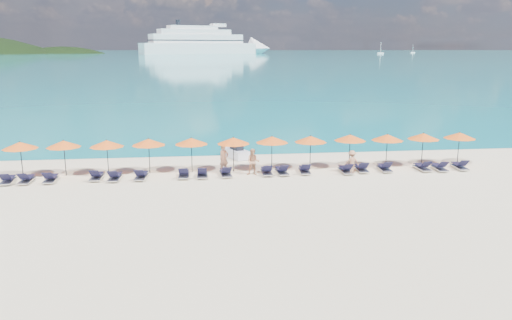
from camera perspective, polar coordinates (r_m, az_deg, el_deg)
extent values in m
plane|color=beige|center=(27.42, 0.74, -3.83)|extent=(1400.00, 1400.00, 0.00)
cube|color=#1FA9B2|center=(686.09, -6.63, 12.13)|extent=(1600.00, 1300.00, 0.01)
ellipsoid|color=black|center=(605.60, -20.97, 7.97)|extent=(162.00, 126.00, 85.50)
cube|color=white|center=(529.03, -6.52, 12.53)|extent=(120.30, 65.05, 10.98)
cone|color=white|center=(560.32, 0.53, 12.63)|extent=(31.37, 31.37, 24.15)
cube|color=white|center=(528.25, -6.78, 13.60)|extent=(96.64, 53.06, 8.78)
cube|color=white|center=(527.57, -7.02, 14.31)|extent=(75.64, 42.98, 5.49)
cube|color=white|center=(526.90, -7.27, 14.78)|extent=(51.99, 30.99, 3.84)
cube|color=black|center=(528.23, -6.77, 13.42)|extent=(97.85, 53.71, 0.99)
cube|color=black|center=(528.29, -6.78, 13.84)|extent=(95.44, 52.41, 0.99)
cylinder|color=black|center=(521.73, -8.89, 15.24)|extent=(4.83, 4.83, 6.04)
cube|color=white|center=(542.70, 14.04, 11.76)|extent=(6.50, 2.17, 1.73)
cylinder|color=white|center=(542.66, 14.07, 12.35)|extent=(0.39, 0.39, 10.83)
cube|color=white|center=(624.08, 17.47, 11.64)|extent=(5.31, 1.77, 1.42)
cylinder|color=white|center=(624.04, 17.49, 12.06)|extent=(0.32, 0.32, 8.86)
cube|color=white|center=(36.15, -2.39, 0.80)|extent=(1.97, 2.79, 0.60)
cube|color=black|center=(35.87, -2.23, 1.42)|extent=(0.94, 1.22, 0.38)
cylinder|color=black|center=(36.59, -2.88, 1.90)|extent=(0.58, 0.30, 0.07)
imported|color=tan|center=(31.64, -3.69, 0.12)|extent=(0.80, 0.73, 1.83)
imported|color=tan|center=(31.09, -0.32, -0.22)|extent=(0.89, 0.62, 1.68)
imported|color=tan|center=(32.26, 10.91, -0.18)|extent=(0.93, 0.44, 1.44)
cylinder|color=black|center=(33.62, -25.22, -0.01)|extent=(0.05, 0.05, 2.20)
cone|color=orange|center=(33.45, -25.37, 1.53)|extent=(2.10, 2.10, 0.42)
sphere|color=black|center=(33.41, -25.41, 1.90)|extent=(0.08, 0.08, 0.08)
cylinder|color=black|center=(33.05, -21.01, 0.17)|extent=(0.05, 0.05, 2.20)
cone|color=orange|center=(32.88, -21.14, 1.73)|extent=(2.10, 2.10, 0.42)
sphere|color=black|center=(32.84, -21.17, 2.11)|extent=(0.08, 0.08, 0.08)
cylinder|color=black|center=(32.32, -16.59, 0.22)|extent=(0.05, 0.05, 2.20)
cone|color=orange|center=(32.14, -16.70, 1.82)|extent=(2.10, 2.10, 0.42)
sphere|color=black|center=(32.10, -16.72, 2.20)|extent=(0.08, 0.08, 0.08)
cylinder|color=black|center=(32.17, -12.10, 0.41)|extent=(0.05, 0.05, 2.20)
cone|color=orange|center=(31.99, -12.18, 2.02)|extent=(2.10, 2.10, 0.42)
sphere|color=black|center=(31.95, -12.20, 2.41)|extent=(0.08, 0.08, 0.08)
cylinder|color=black|center=(32.01, -7.35, 0.54)|extent=(0.05, 0.05, 2.20)
cone|color=orange|center=(31.83, -7.40, 2.15)|extent=(2.10, 2.10, 0.42)
sphere|color=black|center=(31.79, -7.41, 2.54)|extent=(0.08, 0.08, 0.08)
cylinder|color=black|center=(31.95, -2.59, 0.61)|extent=(0.05, 0.05, 2.20)
cone|color=orange|center=(31.77, -2.60, 2.23)|extent=(2.10, 2.10, 0.42)
sphere|color=black|center=(31.73, -2.61, 2.62)|extent=(0.08, 0.08, 0.08)
cylinder|color=black|center=(32.31, 1.82, 0.75)|extent=(0.05, 0.05, 2.20)
cone|color=orange|center=(32.13, 1.83, 2.36)|extent=(2.10, 2.10, 0.42)
sphere|color=black|center=(32.09, 1.83, 2.74)|extent=(0.08, 0.08, 0.08)
cylinder|color=black|center=(32.66, 6.22, 0.81)|extent=(0.05, 0.05, 2.20)
cone|color=orange|center=(32.49, 6.26, 2.40)|extent=(2.10, 2.10, 0.42)
sphere|color=black|center=(32.45, 6.27, 2.78)|extent=(0.08, 0.08, 0.08)
cylinder|color=black|center=(33.53, 10.64, 0.98)|extent=(0.05, 0.05, 2.20)
cone|color=orange|center=(33.36, 10.71, 2.53)|extent=(2.10, 2.10, 0.42)
sphere|color=black|center=(33.32, 10.72, 2.90)|extent=(0.08, 0.08, 0.08)
cylinder|color=black|center=(34.18, 14.70, 1.00)|extent=(0.05, 0.05, 2.20)
cone|color=orange|center=(34.01, 14.79, 2.52)|extent=(2.10, 2.10, 0.42)
sphere|color=black|center=(33.97, 14.81, 2.88)|extent=(0.08, 0.08, 0.08)
cylinder|color=black|center=(35.30, 18.48, 1.13)|extent=(0.05, 0.05, 2.20)
cone|color=orange|center=(35.13, 18.58, 2.59)|extent=(2.10, 2.10, 0.42)
sphere|color=black|center=(35.10, 18.61, 2.95)|extent=(0.08, 0.08, 0.08)
cylinder|color=black|center=(36.46, 22.13, 1.19)|extent=(0.05, 0.05, 2.20)
cone|color=orange|center=(36.30, 22.25, 2.62)|extent=(2.10, 2.10, 0.42)
sphere|color=black|center=(36.26, 22.28, 2.96)|extent=(0.08, 0.08, 0.08)
cube|color=silver|center=(32.80, -26.48, -2.16)|extent=(0.78, 1.75, 0.06)
cube|color=black|center=(33.00, -26.41, -1.78)|extent=(0.66, 1.15, 0.04)
cube|color=black|center=(32.19, -26.78, -1.70)|extent=(0.60, 0.59, 0.43)
cube|color=silver|center=(32.44, -24.74, -2.14)|extent=(0.65, 1.71, 0.06)
cube|color=black|center=(32.63, -24.64, -1.76)|extent=(0.57, 1.11, 0.04)
cube|color=black|center=(31.83, -25.08, -1.68)|extent=(0.56, 0.55, 0.43)
cube|color=silver|center=(32.06, -22.40, -2.09)|extent=(0.65, 1.71, 0.06)
cube|color=black|center=(32.26, -22.32, -1.70)|extent=(0.57, 1.11, 0.04)
cube|color=black|center=(31.45, -22.71, -1.63)|extent=(0.56, 0.55, 0.43)
cube|color=silver|center=(31.66, -17.73, -1.91)|extent=(0.65, 1.71, 0.06)
cube|color=black|center=(31.86, -17.66, -1.51)|extent=(0.57, 1.11, 0.04)
cube|color=black|center=(31.04, -17.98, -1.43)|extent=(0.56, 0.55, 0.43)
cube|color=silver|center=(31.21, -15.80, -1.99)|extent=(0.72, 1.73, 0.06)
cube|color=black|center=(31.41, -15.72, -1.59)|extent=(0.62, 1.13, 0.04)
cube|color=black|center=(30.59, -16.06, -1.51)|extent=(0.58, 0.57, 0.43)
cube|color=silver|center=(31.09, -12.96, -1.88)|extent=(0.78, 1.75, 0.06)
cube|color=black|center=(31.29, -12.89, -1.48)|extent=(0.65, 1.15, 0.04)
cube|color=black|center=(30.47, -13.20, -1.40)|extent=(0.60, 0.59, 0.43)
cube|color=silver|center=(30.99, -8.25, -1.73)|extent=(0.67, 1.72, 0.06)
cube|color=black|center=(31.19, -8.23, -1.33)|extent=(0.58, 1.12, 0.04)
cube|color=black|center=(30.36, -8.32, -1.24)|extent=(0.56, 0.55, 0.43)
cube|color=silver|center=(30.92, -6.16, -1.70)|extent=(0.64, 1.71, 0.06)
cube|color=black|center=(31.12, -6.17, -1.30)|extent=(0.56, 1.11, 0.04)
cube|color=black|center=(30.29, -6.18, -1.21)|extent=(0.56, 0.54, 0.43)
cube|color=silver|center=(31.04, -3.48, -1.59)|extent=(0.76, 1.74, 0.06)
cube|color=black|center=(31.24, -3.55, -1.20)|extent=(0.64, 1.14, 0.04)
cube|color=black|center=(30.41, -3.35, -1.10)|extent=(0.59, 0.58, 0.43)
cube|color=silver|center=(31.37, 1.21, -1.42)|extent=(0.66, 1.72, 0.06)
cube|color=black|center=(31.57, 1.16, -1.03)|extent=(0.58, 1.11, 0.04)
cube|color=black|center=(30.74, 1.33, -0.93)|extent=(0.56, 0.55, 0.43)
cube|color=silver|center=(31.50, 2.98, -1.37)|extent=(0.69, 1.72, 0.06)
cube|color=black|center=(31.69, 2.88, -0.98)|extent=(0.60, 1.12, 0.04)
cube|color=black|center=(30.87, 3.20, -0.88)|extent=(0.57, 0.56, 0.43)
cube|color=silver|center=(31.85, 5.57, -1.26)|extent=(0.75, 1.74, 0.06)
cube|color=black|center=(32.05, 5.51, -0.87)|extent=(0.64, 1.14, 0.04)
cube|color=black|center=(31.22, 5.72, -0.77)|extent=(0.59, 0.58, 0.43)
cube|color=silver|center=(32.25, 10.19, -1.22)|extent=(0.63, 1.70, 0.06)
cube|color=black|center=(32.44, 10.07, -0.84)|extent=(0.55, 1.10, 0.04)
cube|color=black|center=(31.64, 10.51, -0.74)|extent=(0.55, 0.54, 0.43)
cube|color=silver|center=(32.82, 11.97, -1.05)|extent=(0.75, 1.74, 0.06)
cube|color=black|center=(33.02, 11.88, -0.68)|extent=(0.64, 1.14, 0.04)
cube|color=black|center=(32.21, 12.24, -0.58)|extent=(0.59, 0.58, 0.43)
cube|color=silver|center=(33.30, 14.46, -0.99)|extent=(0.73, 1.74, 0.06)
cube|color=black|center=(33.49, 14.35, -0.62)|extent=(0.62, 1.13, 0.04)
cube|color=black|center=(32.69, 14.79, -0.52)|extent=(0.58, 0.57, 0.43)
cube|color=silver|center=(34.18, 18.45, -0.89)|extent=(0.64, 1.71, 0.06)
cube|color=black|center=(34.36, 18.29, -0.53)|extent=(0.56, 1.11, 0.04)
cube|color=black|center=(33.61, 18.91, -0.43)|extent=(0.56, 0.54, 0.43)
cube|color=silver|center=(34.51, 20.22, -0.90)|extent=(0.72, 1.73, 0.06)
cube|color=black|center=(34.69, 20.08, -0.55)|extent=(0.62, 1.13, 0.04)
cube|color=black|center=(33.93, 20.63, -0.45)|extent=(0.58, 0.57, 0.43)
cube|color=silver|center=(35.37, 22.23, -0.74)|extent=(0.76, 1.75, 0.06)
cube|color=black|center=(35.56, 22.09, -0.40)|extent=(0.64, 1.14, 0.04)
cube|color=black|center=(34.79, 22.65, -0.30)|extent=(0.59, 0.58, 0.43)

